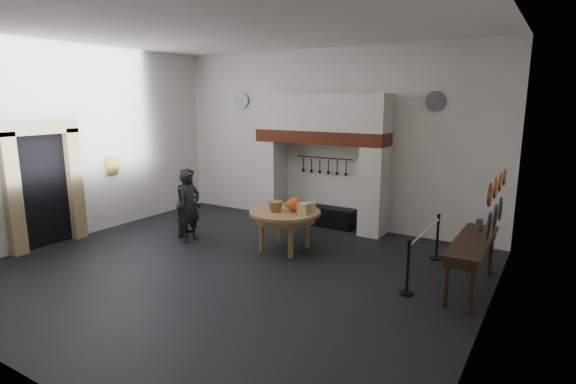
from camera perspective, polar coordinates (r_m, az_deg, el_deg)
The scene contains 38 objects.
floor at distance 8.92m, azimuth -7.18°, elevation -9.70°, with size 9.00×8.00×0.02m, color black.
ceiling at distance 8.41m, azimuth -8.00°, elevation 20.20°, with size 9.00×8.00×0.02m, color silver.
wall_back at distance 11.73m, azimuth 4.95°, elevation 6.80°, with size 9.00×0.02×4.50m, color silver.
wall_left at distance 11.74m, azimuth -24.95°, elevation 5.76°, with size 0.02×8.00×4.50m, color silver.
wall_right at distance 6.55m, azimuth 24.62°, elevation 1.93°, with size 0.02×8.00×4.50m, color silver.
chimney_pier_left at distance 12.32m, azimuth -2.02°, elevation 1.56°, with size 0.55×0.70×2.15m, color silver.
chimney_pier_right at distance 10.99m, azimuth 10.89°, elevation 0.11°, with size 0.55×0.70×2.15m, color silver.
hearth_brick_band at distance 11.41m, azimuth 4.16°, elevation 6.98°, with size 3.50×0.72×0.32m, color #9E442B.
chimney_hood at distance 11.38m, azimuth 4.20°, elevation 10.04°, with size 3.50×0.70×0.90m, color silver.
iron_range at distance 11.82m, azimuth 4.17°, elevation -3.00°, with size 1.90×0.45×0.50m, color black.
utensil_rail at distance 11.71m, azimuth 4.73°, elevation 4.33°, with size 0.02×0.02×1.60m, color black.
door_recess at distance 11.33m, azimuth -28.62°, elevation 0.12°, with size 0.04×1.10×2.50m, color black.
door_jamb_near at distance 10.92m, azimuth -31.58°, elevation -0.30°, with size 0.22×0.30×2.60m, color tan.
door_jamb_far at distance 11.60m, azimuth -25.45°, elevation 0.91°, with size 0.22×0.30×2.60m, color tan.
door_lintel at distance 11.09m, azimuth -29.10°, elevation 7.18°, with size 0.22×1.70×0.30m, color tan.
wall_plaque at distance 12.22m, azimuth -21.44°, elevation 3.16°, with size 0.05×0.34×0.44m, color gold.
work_table at distance 9.71m, azimuth -0.38°, elevation -2.62°, with size 1.54×1.54×0.07m, color tan.
pumpkin at distance 9.65m, azimuth 0.94°, elevation -1.55°, with size 0.36×0.36×0.31m, color #ED5221.
cheese_block_big at distance 9.39m, azimuth 2.04°, elevation -2.16°, with size 0.22×0.22×0.24m, color #CFB67C.
cheese_block_small at distance 9.65m, azimuth 2.82°, elevation -1.90°, with size 0.18×0.18×0.20m, color #E1D886.
wicker_basket at distance 9.64m, azimuth -1.61°, elevation -1.85°, with size 0.32×0.32×0.22m, color #A57C3C.
bread_loaf at distance 10.03m, azimuth 0.20°, elevation -1.57°, with size 0.31×0.18×0.13m, color #A06539.
visitor_near at distance 10.55m, azimuth -12.41°, elevation -1.82°, with size 0.60×0.39×1.65m, color black.
visitor_far at distance 11.11m, azimuth -12.46°, elevation -1.23°, with size 0.79×0.61×1.62m, color black.
side_table at distance 8.30m, azimuth 22.38°, elevation -5.81°, with size 0.55×2.20×0.06m, color #342313.
pewter_jug at distance 8.83m, azimuth 23.11°, elevation -3.90°, with size 0.12×0.12×0.22m, color #505156.
copper_pan_a at distance 6.80m, azimuth 24.30°, elevation -0.29°, with size 0.34×0.34×0.03m, color #C6662D.
copper_pan_b at distance 7.34m, azimuth 24.89°, elevation 0.47°, with size 0.32×0.32×0.03m, color #C6662D.
copper_pan_c at distance 7.88m, azimuth 25.39°, elevation 1.13°, with size 0.30×0.30×0.03m, color #C6662D.
copper_pan_d at distance 8.42m, azimuth 25.84°, elevation 1.70°, with size 0.28×0.28×0.03m, color #C6662D.
pewter_plate_left at distance 7.11m, azimuth 24.18°, elevation -3.95°, with size 0.40×0.40×0.03m, color #4C4C51.
pewter_plate_mid at distance 7.69m, azimuth 24.80°, elevation -2.88°, with size 0.40×0.40×0.03m, color #4C4C51.
pewter_plate_right at distance 8.27m, azimuth 25.34°, elevation -1.96°, with size 0.40×0.40×0.03m, color #4C4C51.
pewter_plate_back_left at distance 13.10m, azimuth -5.87°, elevation 11.45°, with size 0.44×0.44×0.03m, color #4C4C51.
pewter_plate_back_right at distance 10.70m, azimuth 18.19°, elevation 10.90°, with size 0.44×0.44×0.03m, color #4C4C51.
barrier_post_near at distance 7.90m, azimuth 14.96°, elevation -9.40°, with size 0.05×0.05×0.90m, color black.
barrier_post_far at distance 9.74m, azimuth 18.43°, elevation -5.58°, with size 0.05×0.05×0.90m, color black.
barrier_rope at distance 8.70m, azimuth 17.04°, elevation -4.79°, with size 0.04×0.04×2.00m, color silver.
Camera 1 is at (5.27, -6.43, 3.24)m, focal length 28.00 mm.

